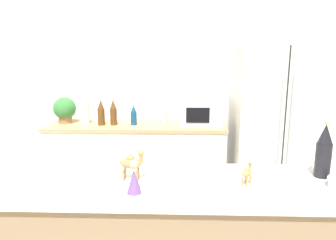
% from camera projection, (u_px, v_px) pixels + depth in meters
% --- Properties ---
extents(wall_back, '(8.00, 0.06, 2.55)m').
position_uv_depth(wall_back, '(169.00, 89.00, 3.81)').
color(wall_back, white).
rests_on(wall_back, ground_plane).
extents(back_counter, '(2.10, 0.63, 0.89)m').
position_uv_depth(back_counter, '(137.00, 159.00, 3.66)').
color(back_counter, white).
rests_on(back_counter, ground_plane).
extents(refrigerator, '(0.90, 0.76, 1.82)m').
position_uv_depth(refrigerator, '(273.00, 125.00, 3.44)').
color(refrigerator, white).
rests_on(refrigerator, ground_plane).
extents(potted_plant, '(0.27, 0.27, 0.31)m').
position_uv_depth(potted_plant, '(65.00, 109.00, 3.62)').
color(potted_plant, '#9E6B47').
rests_on(potted_plant, back_counter).
extents(paper_towel_roll, '(0.11, 0.11, 0.25)m').
position_uv_depth(paper_towel_roll, '(85.00, 113.00, 3.59)').
color(paper_towel_roll, white).
rests_on(paper_towel_roll, back_counter).
extents(microwave, '(0.48, 0.37, 0.28)m').
position_uv_depth(microwave, '(200.00, 113.00, 3.55)').
color(microwave, white).
rests_on(microwave, back_counter).
extents(back_bottle_0, '(0.07, 0.07, 0.24)m').
position_uv_depth(back_bottle_0, '(134.00, 115.00, 3.51)').
color(back_bottle_0, navy).
rests_on(back_bottle_0, back_counter).
extents(back_bottle_1, '(0.07, 0.07, 0.32)m').
position_uv_depth(back_bottle_1, '(164.00, 111.00, 3.57)').
color(back_bottle_1, '#B2B7BC').
rests_on(back_bottle_1, back_counter).
extents(back_bottle_2, '(0.08, 0.08, 0.30)m').
position_uv_depth(back_bottle_2, '(113.00, 113.00, 3.51)').
color(back_bottle_2, brown).
rests_on(back_bottle_2, back_counter).
extents(back_bottle_3, '(0.08, 0.08, 0.30)m').
position_uv_depth(back_bottle_3, '(101.00, 113.00, 3.50)').
color(back_bottle_3, brown).
rests_on(back_bottle_3, back_counter).
extents(wine_bottle, '(0.08, 0.08, 0.30)m').
position_uv_depth(wine_bottle, '(324.00, 151.00, 1.61)').
color(wine_bottle, black).
rests_on(wine_bottle, bar_counter).
extents(camel_figurine, '(0.13, 0.07, 0.17)m').
position_uv_depth(camel_figurine, '(132.00, 162.00, 1.58)').
color(camel_figurine, '#A87F4C').
rests_on(camel_figurine, bar_counter).
extents(camel_figurine_second, '(0.08, 0.09, 0.11)m').
position_uv_depth(camel_figurine_second, '(247.00, 172.00, 1.52)').
color(camel_figurine_second, '#A87F4C').
rests_on(camel_figurine_second, bar_counter).
extents(wise_man_figurine_crimson, '(0.07, 0.07, 0.16)m').
position_uv_depth(wise_man_figurine_crimson, '(134.00, 179.00, 1.42)').
color(wise_man_figurine_crimson, '#6B4784').
rests_on(wise_man_figurine_crimson, bar_counter).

